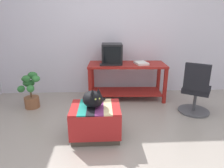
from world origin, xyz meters
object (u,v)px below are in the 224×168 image
(book, at_px, (141,63))
(tv_monitor, at_px, (112,54))
(keyboard, at_px, (110,65))
(potted_plant, at_px, (31,91))
(desk, at_px, (127,75))
(office_chair, at_px, (196,92))
(ottoman_with_blanket, at_px, (96,122))
(cat, at_px, (93,99))

(book, bearing_deg, tv_monitor, 158.39)
(keyboard, relative_size, potted_plant, 0.61)
(desk, bearing_deg, keyboard, -156.91)
(potted_plant, bearing_deg, office_chair, -7.58)
(book, xyz_separation_m, potted_plant, (-2.04, -0.31, -0.43))
(tv_monitor, distance_m, ottoman_with_blanket, 1.60)
(desk, distance_m, office_chair, 1.31)
(book, distance_m, potted_plant, 2.11)
(office_chair, bearing_deg, cat, 54.12)
(cat, bearing_deg, desk, 44.38)
(desk, bearing_deg, potted_plant, -166.09)
(desk, relative_size, office_chair, 1.70)
(keyboard, bearing_deg, office_chair, -24.11)
(desk, height_order, book, book)
(book, xyz_separation_m, ottoman_with_blanket, (-0.85, -1.31, -0.52))
(potted_plant, bearing_deg, ottoman_with_blanket, -40.20)
(tv_monitor, relative_size, ottoman_with_blanket, 0.65)
(potted_plant, relative_size, office_chair, 0.73)
(book, height_order, office_chair, office_chair)
(desk, xyz_separation_m, tv_monitor, (-0.29, 0.05, 0.41))
(desk, relative_size, tv_monitor, 3.55)
(tv_monitor, bearing_deg, cat, -100.07)
(desk, distance_m, tv_monitor, 0.51)
(office_chair, bearing_deg, ottoman_with_blanket, 54.03)
(desk, xyz_separation_m, cat, (-0.60, -1.38, 0.07))
(keyboard, distance_m, ottoman_with_blanket, 1.37)
(ottoman_with_blanket, height_order, cat, cat)
(office_chair, bearing_deg, potted_plant, 25.59)
(book, xyz_separation_m, office_chair, (0.80, -0.69, -0.35))
(keyboard, xyz_separation_m, cat, (-0.28, -1.26, -0.17))
(tv_monitor, distance_m, book, 0.59)
(keyboard, height_order, ottoman_with_blanket, keyboard)
(keyboard, relative_size, cat, 0.98)
(ottoman_with_blanket, xyz_separation_m, office_chair, (1.65, 0.63, 0.16))
(ottoman_with_blanket, height_order, office_chair, office_chair)
(book, relative_size, office_chair, 0.33)
(book, distance_m, ottoman_with_blanket, 1.65)
(office_chair, bearing_deg, book, -7.28)
(cat, bearing_deg, ottoman_with_blanket, 5.91)
(tv_monitor, distance_m, potted_plant, 1.65)
(book, distance_m, office_chair, 1.11)
(keyboard, relative_size, book, 1.37)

